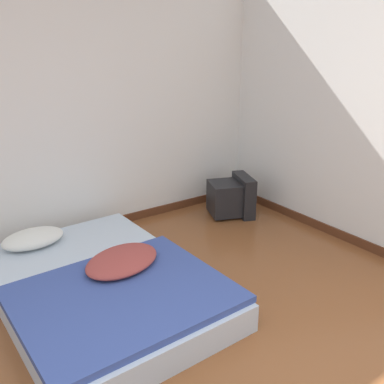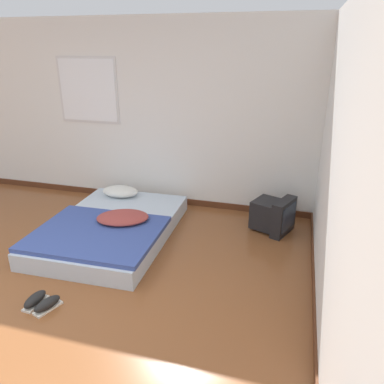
# 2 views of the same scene
# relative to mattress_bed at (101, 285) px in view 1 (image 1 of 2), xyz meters

# --- Properties ---
(wall_back) EXTENTS (7.69, 0.08, 2.60)m
(wall_back) POSITION_rel_mattress_bed_xyz_m (-0.25, 1.26, 1.16)
(wall_back) COLOR white
(wall_back) RESTS_ON ground_plane
(mattress_bed) EXTENTS (1.45, 2.05, 0.35)m
(mattress_bed) POSITION_rel_mattress_bed_xyz_m (0.00, 0.00, 0.00)
(mattress_bed) COLOR silver
(mattress_bed) RESTS_ON ground_plane
(crt_tv) EXTENTS (0.57, 0.55, 0.45)m
(crt_tv) POSITION_rel_mattress_bed_xyz_m (1.91, 0.72, 0.08)
(crt_tv) COLOR black
(crt_tv) RESTS_ON ground_plane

